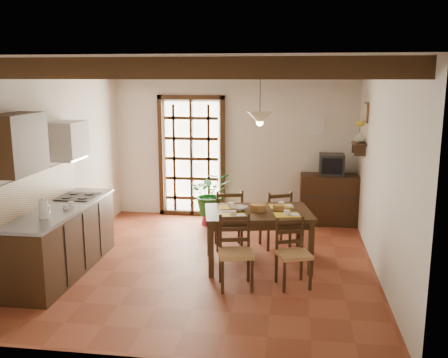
% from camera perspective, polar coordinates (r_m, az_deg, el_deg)
% --- Properties ---
extents(ground_plane, '(5.00, 5.00, 0.00)m').
position_cam_1_polar(ground_plane, '(7.22, -1.24, -9.60)').
color(ground_plane, brown).
extents(room_shell, '(4.52, 5.02, 2.81)m').
position_cam_1_polar(room_shell, '(6.77, -1.31, 4.87)').
color(room_shell, silver).
rests_on(room_shell, ground_plane).
extents(ceiling_beams, '(4.50, 4.34, 0.20)m').
position_cam_1_polar(ceiling_beams, '(6.73, -1.35, 12.28)').
color(ceiling_beams, black).
rests_on(ceiling_beams, room_shell).
extents(french_door, '(1.26, 0.11, 2.32)m').
position_cam_1_polar(french_door, '(9.39, -3.71, 2.81)').
color(french_door, white).
rests_on(french_door, ground_plane).
extents(kitchen_counter, '(0.64, 2.25, 1.38)m').
position_cam_1_polar(kitchen_counter, '(7.09, -17.97, -6.52)').
color(kitchen_counter, black).
rests_on(kitchen_counter, ground_plane).
extents(upper_cabinet, '(0.35, 0.80, 0.70)m').
position_cam_1_polar(upper_cabinet, '(6.25, -22.52, 3.72)').
color(upper_cabinet, black).
rests_on(upper_cabinet, room_shell).
extents(range_hood, '(0.38, 0.60, 0.54)m').
position_cam_1_polar(range_hood, '(7.35, -17.40, 4.23)').
color(range_hood, white).
rests_on(range_hood, room_shell).
extents(counter_items, '(0.50, 1.43, 0.25)m').
position_cam_1_polar(counter_items, '(7.04, -17.89, -2.54)').
color(counter_items, black).
rests_on(counter_items, kitchen_counter).
extents(dining_table, '(1.60, 1.19, 0.79)m').
position_cam_1_polar(dining_table, '(6.96, 3.89, -4.46)').
color(dining_table, '#362211').
rests_on(dining_table, ground_plane).
extents(chair_near_left, '(0.50, 0.49, 0.91)m').
position_cam_1_polar(chair_near_left, '(6.36, 1.35, -9.85)').
color(chair_near_left, '#AC7C49').
rests_on(chair_near_left, ground_plane).
extents(chair_near_right, '(0.50, 0.49, 0.86)m').
position_cam_1_polar(chair_near_right, '(6.46, 7.87, -9.78)').
color(chair_near_right, '#AC7C49').
rests_on(chair_near_right, ground_plane).
extents(chair_far_left, '(0.52, 0.50, 0.94)m').
position_cam_1_polar(chair_far_left, '(7.75, 0.52, -5.78)').
color(chair_far_left, '#AC7C49').
rests_on(chair_far_left, ground_plane).
extents(chair_far_right, '(0.55, 0.54, 0.91)m').
position_cam_1_polar(chair_far_right, '(7.83, 5.88, -5.72)').
color(chair_far_right, '#AC7C49').
rests_on(chair_far_right, ground_plane).
extents(table_setting, '(1.06, 0.71, 0.10)m').
position_cam_1_polar(table_setting, '(6.92, 3.91, -3.13)').
color(table_setting, yellow).
rests_on(table_setting, dining_table).
extents(table_bowl, '(0.29, 0.29, 0.05)m').
position_cam_1_polar(table_bowl, '(6.95, 1.73, -3.36)').
color(table_bowl, white).
rests_on(table_bowl, dining_table).
extents(sideboard, '(1.07, 0.49, 0.90)m').
position_cam_1_polar(sideboard, '(9.15, 12.02, -2.30)').
color(sideboard, black).
rests_on(sideboard, ground_plane).
extents(crt_tv, '(0.44, 0.41, 0.37)m').
position_cam_1_polar(crt_tv, '(9.01, 12.19, 1.65)').
color(crt_tv, black).
rests_on(crt_tv, sideboard).
extents(fuse_box, '(0.25, 0.03, 0.32)m').
position_cam_1_polar(fuse_box, '(9.17, 10.59, 6.04)').
color(fuse_box, white).
rests_on(fuse_box, room_shell).
extents(plant_pot, '(0.36, 0.36, 0.22)m').
position_cam_1_polar(plant_pot, '(9.00, -1.51, -4.51)').
color(plant_pot, maroon).
rests_on(plant_pot, ground_plane).
extents(potted_plant, '(2.26, 2.10, 2.04)m').
position_cam_1_polar(potted_plant, '(8.89, -1.52, -1.66)').
color(potted_plant, '#144C19').
rests_on(potted_plant, ground_plane).
extents(wall_shelf, '(0.20, 0.42, 0.20)m').
position_cam_1_polar(wall_shelf, '(8.38, 15.16, 3.67)').
color(wall_shelf, black).
rests_on(wall_shelf, room_shell).
extents(shelf_vase, '(0.15, 0.15, 0.15)m').
position_cam_1_polar(shelf_vase, '(8.36, 15.21, 4.61)').
color(shelf_vase, '#B2BFB2').
rests_on(shelf_vase, wall_shelf).
extents(shelf_flowers, '(0.14, 0.14, 0.36)m').
position_cam_1_polar(shelf_flowers, '(8.34, 15.29, 6.03)').
color(shelf_flowers, yellow).
rests_on(shelf_flowers, shelf_vase).
extents(framed_picture, '(0.03, 0.32, 0.32)m').
position_cam_1_polar(framed_picture, '(8.34, 15.93, 7.32)').
color(framed_picture, brown).
rests_on(framed_picture, room_shell).
extents(pendant_lamp, '(0.36, 0.36, 0.84)m').
position_cam_1_polar(pendant_lamp, '(6.81, 4.12, 7.09)').
color(pendant_lamp, black).
rests_on(pendant_lamp, room_shell).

